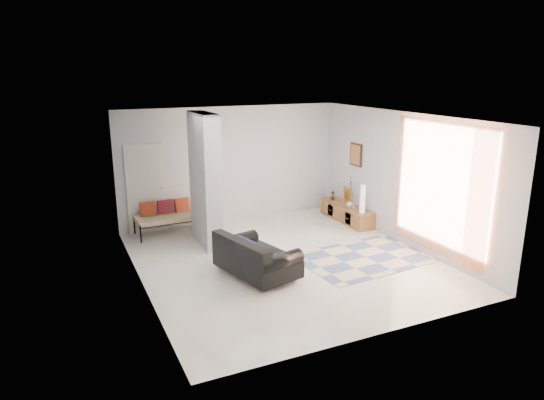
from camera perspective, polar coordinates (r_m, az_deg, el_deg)
name	(u,v)px	position (r m, az deg, el deg)	size (l,w,h in m)	color
floor	(286,261)	(9.59, 1.64, -7.18)	(6.00, 6.00, 0.00)	beige
ceiling	(287,117)	(8.91, 1.78, 9.71)	(6.00, 6.00, 0.00)	white
wall_back	(231,165)	(11.85, -4.79, 4.18)	(6.00, 6.00, 0.00)	silver
wall_front	(386,242)	(6.72, 13.22, -4.78)	(6.00, 6.00, 0.00)	silver
wall_left	(138,209)	(8.34, -15.47, -1.03)	(6.00, 6.00, 0.00)	silver
wall_right	(402,179)	(10.64, 15.10, 2.45)	(6.00, 6.00, 0.00)	silver
partition_column	(205,180)	(10.21, -7.87, 2.31)	(0.35, 1.20, 2.80)	#A4A8AB
hallway_door	(145,189)	(11.36, -14.66, 1.30)	(0.85, 0.06, 2.04)	silver
curtain	(439,188)	(9.74, 19.04, 1.30)	(2.55, 2.55, 0.00)	orange
wall_art	(356,155)	(11.90, 9.86, 5.28)	(0.04, 0.45, 0.55)	#36190E
media_console	(347,213)	(12.12, 8.76, -1.52)	(0.45, 1.78, 0.80)	brown
loveseat	(254,258)	(8.78, -2.12, -6.85)	(1.27, 1.74, 0.76)	silver
daybed	(172,215)	(11.30, -11.64, -1.76)	(1.72, 0.77, 0.77)	black
area_rug	(366,257)	(9.94, 10.96, -6.62)	(2.66, 1.77, 0.01)	beige
cylinder_lamp	(363,199)	(11.44, 10.61, 0.13)	(0.12, 0.12, 0.66)	silver
bronze_figurine	(333,196)	(12.47, 7.18, 0.51)	(0.12, 0.12, 0.23)	#302315
vase	(350,204)	(11.86, 9.13, -0.48)	(0.17, 0.17, 0.18)	silver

